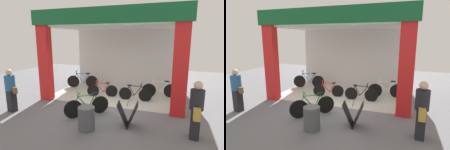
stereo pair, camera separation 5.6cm
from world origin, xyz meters
The scene contains 11 objects.
ground_plane centered at (0.00, 0.00, 0.00)m, with size 20.36×20.36×0.00m, color slate.
shop_facade centered at (0.00, 1.91, 2.12)m, with size 6.38×3.92×3.91m.
bicycle_inside_0 centered at (1.02, 1.09, 0.33)m, with size 1.49×0.41×0.82m.
bicycle_inside_1 centered at (-0.57, 1.15, 0.32)m, with size 1.43×0.47×0.81m.
bicycle_inside_2 centered at (-2.27, 2.36, 0.39)m, with size 1.71×0.57×0.97m.
bicycle_inside_3 centered at (2.04, 1.95, 0.37)m, with size 1.64×0.53×0.92m.
bicycle_parked_0 centered at (-0.26, -1.08, 0.37)m, with size 1.20×1.24×0.92m.
sandwich_board_sign centered at (1.33, -1.40, 0.39)m, with size 0.73×0.62×0.79m.
pedestrian_0 centered at (3.28, -1.52, 0.86)m, with size 0.38×0.68×1.65m.
pedestrian_1 centered at (-3.18, -1.64, 0.85)m, with size 0.60×0.45×1.64m.
trash_bin centered at (0.20, -2.05, 0.37)m, with size 0.51×0.51×0.73m, color #4C4C51.
Camera 2 is at (2.74, -6.79, 2.78)m, focal length 29.89 mm.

